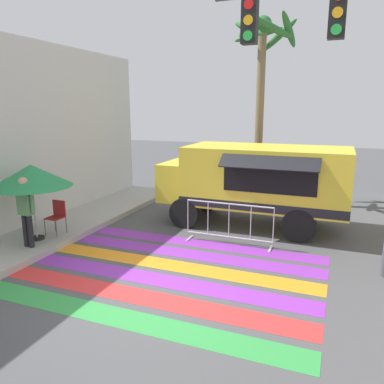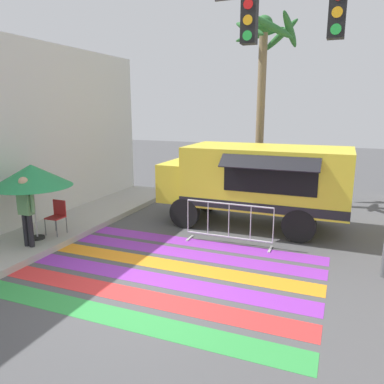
{
  "view_description": "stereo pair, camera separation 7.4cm",
  "coord_description": "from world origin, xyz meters",
  "views": [
    {
      "loc": [
        3.19,
        -5.77,
        3.48
      ],
      "look_at": [
        -0.31,
        3.14,
        1.3
      ],
      "focal_mm": 35.0,
      "sensor_mm": 36.0,
      "label": 1
    },
    {
      "loc": [
        3.26,
        -5.74,
        3.48
      ],
      "look_at": [
        -0.31,
        3.14,
        1.3
      ],
      "focal_mm": 35.0,
      "sensor_mm": 36.0,
      "label": 2
    }
  ],
  "objects": [
    {
      "name": "ground_plane",
      "position": [
        0.0,
        0.0,
        0.0
      ],
      "size": [
        60.0,
        60.0,
        0.0
      ],
      "primitive_type": "plane",
      "color": "#4C4C4F"
    },
    {
      "name": "crosswalk_painted",
      "position": [
        0.0,
        0.99,
        0.0
      ],
      "size": [
        6.4,
        4.36,
        0.01
      ],
      "color": "green",
      "rests_on": "ground_plane"
    },
    {
      "name": "food_truck",
      "position": [
        0.86,
        4.98,
        1.44
      ],
      "size": [
        5.42,
        2.63,
        2.37
      ],
      "color": "yellow",
      "rests_on": "ground_plane"
    },
    {
      "name": "traffic_signal_pole",
      "position": [
        3.02,
        2.5,
        4.38
      ],
      "size": [
        4.0,
        0.29,
        6.1
      ],
      "color": "#515456",
      "rests_on": "ground_plane"
    },
    {
      "name": "patio_umbrella",
      "position": [
        -3.85,
        1.25,
        1.82
      ],
      "size": [
        1.96,
        1.96,
        1.94
      ],
      "color": "black",
      "rests_on": "sidewalk_left"
    },
    {
      "name": "folding_chair",
      "position": [
        -3.66,
        1.82,
        0.7
      ],
      "size": [
        0.4,
        0.4,
        0.89
      ],
      "rotation": [
        0.0,
        0.0,
        0.34
      ],
      "color": "#4C4C51",
      "rests_on": "sidewalk_left"
    },
    {
      "name": "vendor_person",
      "position": [
        -3.64,
        0.77,
        1.15
      ],
      "size": [
        0.53,
        0.23,
        1.72
      ],
      "rotation": [
        0.0,
        0.0,
        0.08
      ],
      "color": "black",
      "rests_on": "sidewalk_left"
    },
    {
      "name": "barricade_front",
      "position": [
        0.71,
        3.14,
        0.55
      ],
      "size": [
        2.3,
        0.44,
        1.1
      ],
      "color": "#B7BABF",
      "rests_on": "ground_plane"
    },
    {
      "name": "palm_tree",
      "position": [
        0.5,
        7.79,
        4.85
      ],
      "size": [
        2.37,
        2.44,
        6.51
      ],
      "color": "#7A664C",
      "rests_on": "ground_plane"
    }
  ]
}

